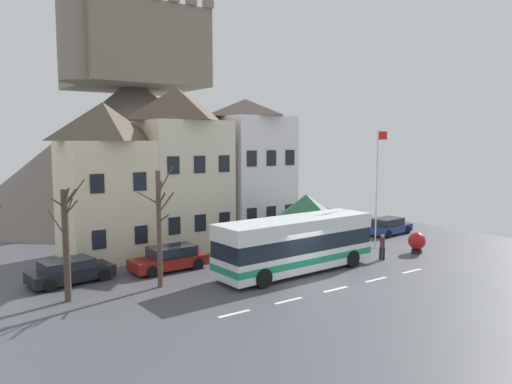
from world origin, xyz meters
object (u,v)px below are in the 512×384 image
Objects in this scene: hilltop_castle at (134,138)px; public_bench at (309,236)px; pedestrian_00 at (344,240)px; bare_tree_01 at (159,225)px; townhouse_01 at (178,168)px; pedestrian_01 at (327,241)px; bus_shelter at (306,206)px; bare_tree_02 at (66,243)px; parked_car_01 at (70,271)px; pedestrian_03 at (360,236)px; parked_car_02 at (304,236)px; parked_car_03 at (170,258)px; pedestrian_02 at (382,246)px; parked_car_00 at (389,226)px; flagpole at (377,181)px; townhouse_02 at (246,169)px; transit_bus at (296,245)px; townhouse_00 at (105,181)px; harbour_buoy at (417,242)px.

public_bench is at bearing -78.07° from hilltop_castle.
bare_tree_01 is (-13.25, -0.30, 2.37)m from pedestrian_00.
townhouse_01 is 7.01× the size of pedestrian_01.
bare_tree_02 is (-15.38, -1.13, -0.37)m from bus_shelter.
bus_shelter is 14.88m from parked_car_01.
pedestrian_03 is at bearing -75.88° from hilltop_castle.
bare_tree_02 is at bearing -112.64° from parked_car_01.
parked_car_02 is 0.67× the size of bare_tree_01.
pedestrian_02 reaches higher than parked_car_03.
parked_car_00 is (11.80, -23.21, -6.95)m from hilltop_castle.
parked_car_03 is (-18.75, 0.15, 0.02)m from parked_car_00.
bus_shelter is at bearing 161.89° from flagpole.
townhouse_02 is 2.69× the size of bus_shelter.
public_bench is at bearing 163.27° from parked_car_00.
bare_tree_01 is at bearing -108.70° from hilltop_castle.
transit_bus is at bearing 171.90° from pedestrian_02.
transit_bus is at bearing 139.80° from parked_car_03.
bare_tree_02 reaches higher than public_bench.
parked_car_03 is (-9.16, 1.26, -2.46)m from bus_shelter.
hilltop_castle is at bearing 54.00° from parked_car_01.
townhouse_01 is 1.36× the size of flagpole.
bus_shelter is 11.07m from bare_tree_01.
flagpole is at bearing -44.68° from parked_car_02.
bare_tree_02 reaches higher than bus_shelter.
pedestrian_02 is at bearing -75.21° from townhouse_02.
parked_car_01 is 20.25m from flagpole.
hilltop_castle is 26.48m from pedestrian_01.
parked_car_00 is at bearing -20.13° from townhouse_01.
townhouse_00 is 6.07× the size of public_bench.
parked_car_03 reaches higher than parked_car_01.
pedestrian_02 is at bearing 177.80° from harbour_buoy.
harbour_buoy is at bearing -61.74° from public_bench.
public_bench is (16.96, 0.53, -0.15)m from parked_car_01.
pedestrian_00 is at bearing 98.74° from pedestrian_02.
transit_bus is at bearing -163.11° from pedestrian_03.
hilltop_castle is 21.35× the size of pedestrian_03.
parked_car_00 is at bearing 17.70° from pedestrian_00.
bare_tree_02 is at bearing -117.34° from hilltop_castle.
townhouse_00 is 20.46m from hilltop_castle.
pedestrian_00 is 1.09× the size of harbour_buoy.
hilltop_castle is at bearing 99.88° from pedestrian_02.
townhouse_01 is 7.92× the size of harbour_buoy.
transit_bus is 6.17m from pedestrian_00.
pedestrian_00 is (-7.29, -2.33, 0.16)m from parked_car_00.
townhouse_01 is at bearing 130.90° from pedestrian_01.
bare_tree_02 is at bearing 178.59° from flagpole.
bus_shelter is 4.33m from public_bench.
townhouse_02 is 7.55× the size of harbour_buoy.
pedestrian_02 is at bearing 153.88° from parked_car_03.
public_bench is (-0.32, 6.54, -0.37)m from pedestrian_02.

